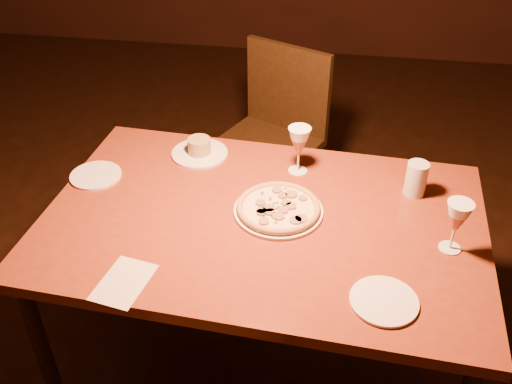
# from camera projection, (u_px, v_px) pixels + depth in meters

# --- Properties ---
(floor) EXTENTS (7.00, 7.00, 0.00)m
(floor) POSITION_uv_depth(u_px,v_px,m) (230.00, 366.00, 2.43)
(floor) COLOR black
(floor) RESTS_ON ground
(dining_table) EXTENTS (1.56, 1.05, 0.81)m
(dining_table) POSITION_uv_depth(u_px,v_px,m) (263.00, 233.00, 2.01)
(dining_table) COLOR maroon
(dining_table) RESTS_ON floor
(chair_far) EXTENTS (0.63, 0.63, 0.98)m
(chair_far) POSITION_uv_depth(u_px,v_px,m) (272.00, 134.00, 2.93)
(chair_far) COLOR black
(chair_far) RESTS_ON floor
(pizza_plate) EXTENTS (0.31, 0.31, 0.03)m
(pizza_plate) POSITION_uv_depth(u_px,v_px,m) (278.00, 208.00, 1.98)
(pizza_plate) COLOR white
(pizza_plate) RESTS_ON dining_table
(ramekin_saucer) EXTENTS (0.23, 0.23, 0.07)m
(ramekin_saucer) POSITION_uv_depth(u_px,v_px,m) (199.00, 150.00, 2.28)
(ramekin_saucer) COLOR white
(ramekin_saucer) RESTS_ON dining_table
(wine_glass_far) EXTENTS (0.09, 0.09, 0.19)m
(wine_glass_far) POSITION_uv_depth(u_px,v_px,m) (299.00, 150.00, 2.14)
(wine_glass_far) COLOR #AB5F47
(wine_glass_far) RESTS_ON dining_table
(wine_glass_right) EXTENTS (0.08, 0.08, 0.18)m
(wine_glass_right) POSITION_uv_depth(u_px,v_px,m) (455.00, 226.00, 1.78)
(wine_glass_right) COLOR #AB5F47
(wine_glass_right) RESTS_ON dining_table
(water_tumbler) EXTENTS (0.08, 0.08, 0.13)m
(water_tumbler) POSITION_uv_depth(u_px,v_px,m) (416.00, 179.00, 2.04)
(water_tumbler) COLOR silver
(water_tumbler) RESTS_ON dining_table
(side_plate_left) EXTENTS (0.19, 0.19, 0.01)m
(side_plate_left) POSITION_uv_depth(u_px,v_px,m) (96.00, 175.00, 2.16)
(side_plate_left) COLOR white
(side_plate_left) RESTS_ON dining_table
(side_plate_near) EXTENTS (0.20, 0.20, 0.01)m
(side_plate_near) POSITION_uv_depth(u_px,v_px,m) (384.00, 301.00, 1.64)
(side_plate_near) COLOR white
(side_plate_near) RESTS_ON dining_table
(menu_card) EXTENTS (0.17, 0.22, 0.00)m
(menu_card) POSITION_uv_depth(u_px,v_px,m) (124.00, 282.00, 1.71)
(menu_card) COLOR silver
(menu_card) RESTS_ON dining_table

